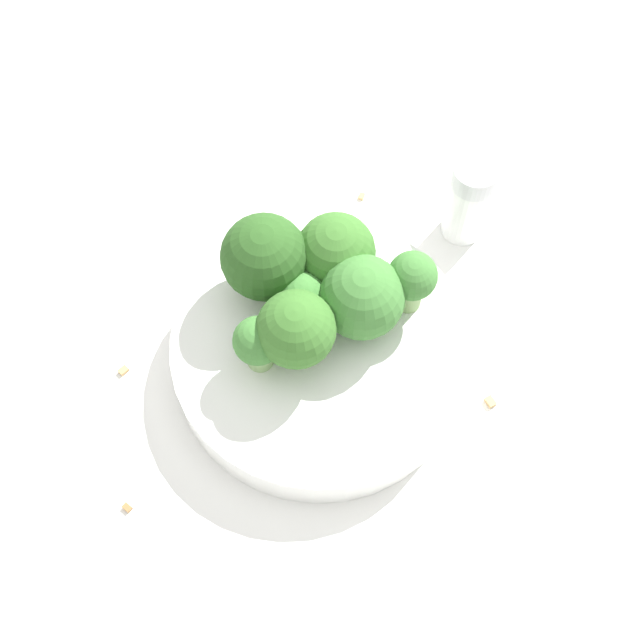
{
  "coord_description": "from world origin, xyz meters",
  "views": [
    {
      "loc": [
        -0.21,
        0.13,
        0.57
      ],
      "look_at": [
        0.0,
        0.0,
        0.07
      ],
      "focal_mm": 50.0,
      "sensor_mm": 36.0,
      "label": 1
    }
  ],
  "objects": [
    {
      "name": "almond_crumb_1",
      "position": [
        -0.02,
        0.16,
        0.0
      ],
      "size": [
        0.01,
        0.01,
        0.01
      ],
      "primitive_type": "cube",
      "rotation": [
        0.0,
        0.0,
        3.48
      ],
      "color": "olive",
      "rests_on": "ground_plane"
    },
    {
      "name": "broccoli_floret_3",
      "position": [
        0.04,
        -0.04,
        0.07
      ],
      "size": [
        0.05,
        0.05,
        0.06
      ],
      "color": "#84AD66",
      "rests_on": "bowl"
    },
    {
      "name": "broccoli_floret_2",
      "position": [
        0.06,
        0.01,
        0.07
      ],
      "size": [
        0.06,
        0.06,
        0.07
      ],
      "color": "#7A9E5B",
      "rests_on": "bowl"
    },
    {
      "name": "almond_crumb_2",
      "position": [
        0.07,
        0.12,
        0.0
      ],
      "size": [
        0.01,
        0.01,
        0.01
      ],
      "primitive_type": "cube",
      "rotation": [
        0.0,
        0.0,
        4.93
      ],
      "color": "tan",
      "rests_on": "ground_plane"
    },
    {
      "name": "almond_crumb_0",
      "position": [
        -0.09,
        -0.08,
        0.0
      ],
      "size": [
        0.01,
        0.01,
        0.01
      ],
      "primitive_type": "cube",
      "rotation": [
        0.0,
        0.0,
        6.25
      ],
      "color": "tan",
      "rests_on": "ground_plane"
    },
    {
      "name": "broccoli_floret_1",
      "position": [
        -0.01,
        -0.07,
        0.07
      ],
      "size": [
        0.03,
        0.03,
        0.05
      ],
      "color": "#7A9E5B",
      "rests_on": "bowl"
    },
    {
      "name": "broccoli_floret_5",
      "position": [
        0.0,
        -0.03,
        0.07
      ],
      "size": [
        0.06,
        0.06,
        0.06
      ],
      "color": "#7A9E5B",
      "rests_on": "bowl"
    },
    {
      "name": "almond_crumb_3",
      "position": [
        0.1,
        -0.1,
        0.0
      ],
      "size": [
        0.01,
        0.01,
        0.01
      ],
      "primitive_type": "cube",
      "rotation": [
        0.0,
        0.0,
        5.42
      ],
      "color": "tan",
      "rests_on": "ground_plane"
    },
    {
      "name": "bowl",
      "position": [
        0.0,
        0.0,
        0.02
      ],
      "size": [
        0.2,
        0.2,
        0.03
      ],
      "primitive_type": "cylinder",
      "color": "white",
      "rests_on": "ground_plane"
    },
    {
      "name": "broccoli_floret_0",
      "position": [
        0.0,
        0.02,
        0.07
      ],
      "size": [
        0.05,
        0.05,
        0.06
      ],
      "color": "#7A9E5B",
      "rests_on": "bowl"
    },
    {
      "name": "ground_plane",
      "position": [
        0.0,
        0.0,
        0.0
      ],
      "size": [
        3.0,
        3.0,
        0.0
      ],
      "primitive_type": "plane",
      "color": "white"
    },
    {
      "name": "pepper_shaker",
      "position": [
        0.04,
        -0.15,
        0.04
      ],
      "size": [
        0.03,
        0.03,
        0.08
      ],
      "color": "silver",
      "rests_on": "ground_plane"
    },
    {
      "name": "broccoli_floret_6",
      "position": [
        0.01,
        0.04,
        0.06
      ],
      "size": [
        0.03,
        0.03,
        0.05
      ],
      "color": "#8EB770",
      "rests_on": "bowl"
    },
    {
      "name": "broccoli_floret_4",
      "position": [
        0.02,
        -0.0,
        0.06
      ],
      "size": [
        0.03,
        0.03,
        0.04
      ],
      "color": "#84AD66",
      "rests_on": "bowl"
    }
  ]
}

